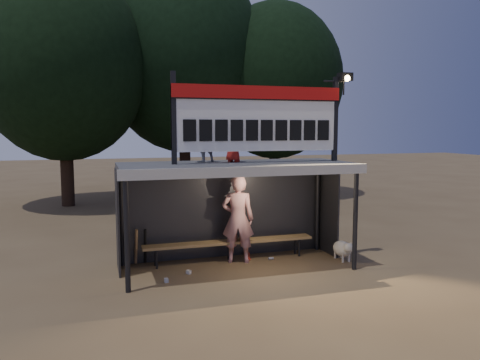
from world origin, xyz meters
name	(u,v)px	position (x,y,z in m)	size (l,w,h in m)	color
ground	(237,268)	(0.00, 0.00, 0.00)	(80.00, 80.00, 0.00)	brown
player	(238,219)	(0.15, 0.41, 1.01)	(0.73, 0.48, 2.01)	silver
child_a	(203,139)	(-0.63, 0.44, 2.83)	(0.50, 0.39, 1.03)	gray
child_b	(233,142)	(0.02, 0.32, 2.76)	(0.43, 0.28, 0.87)	red
dugout_shelter	(233,183)	(0.00, 0.24, 1.85)	(5.10, 2.08, 2.32)	#3D3D3F
scoreboard_assembly	(261,116)	(0.56, -0.01, 3.32)	(4.10, 0.27, 1.99)	black
bench	(230,243)	(0.00, 0.55, 0.43)	(4.00, 0.35, 0.48)	#977747
tree_left	(63,65)	(-4.00, 10.00, 5.51)	(6.46, 6.46, 9.27)	black
tree_mid	(184,59)	(1.00, 11.50, 6.17)	(7.22, 7.22, 10.36)	black
tree_right	(275,81)	(5.00, 10.50, 5.19)	(6.08, 6.08, 8.72)	black
dog	(343,249)	(2.52, -0.20, 0.28)	(0.36, 0.81, 0.49)	beige
bats	(136,247)	(-2.10, 0.82, 0.43)	(0.48, 0.33, 0.84)	#996C47
litter	(226,264)	(-0.19, 0.20, 0.04)	(2.67, 1.47, 0.08)	#B12C1E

